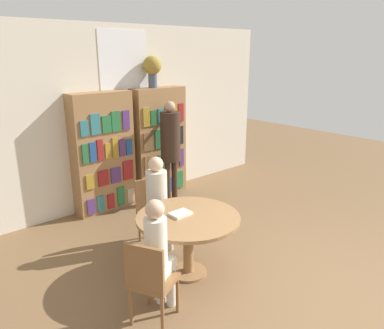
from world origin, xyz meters
The scene contains 12 objects.
ground_plane centered at (0.00, 0.00, 0.00)m, with size 16.00×16.00×0.00m, color brown.
wall_back centered at (0.00, 3.99, 1.51)m, with size 6.40×0.07×3.00m.
bookshelf_left centered at (-0.57, 3.80, 0.98)m, with size 1.02×0.34×1.96m.
bookshelf_right centered at (0.57, 3.80, 0.98)m, with size 1.02×0.34×1.96m.
flower_vase centered at (0.47, 3.80, 2.30)m, with size 0.32×0.32×0.53m.
reading_table centered at (-0.80, 1.42, 0.62)m, with size 1.21×1.21×0.75m.
chair_near_camera centered at (-1.64, 1.01, 0.50)m, with size 0.54×0.54×0.90m.
chair_left_side centered at (-0.64, 2.35, 0.50)m, with size 0.46×0.46×0.90m.
seated_reader_left centered at (-0.67, 2.18, 0.73)m, with size 0.33×0.40×1.26m.
seated_reader_right centered at (-1.48, 1.09, 0.70)m, with size 0.39×0.34×1.26m.
librarian_standing centered at (0.43, 3.30, 1.11)m, with size 0.34×0.61×1.78m.
open_book_on_table centered at (-0.84, 1.51, 0.76)m, with size 0.24×0.18×0.03m.
Camera 1 is at (-3.39, -1.55, 2.58)m, focal length 35.00 mm.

